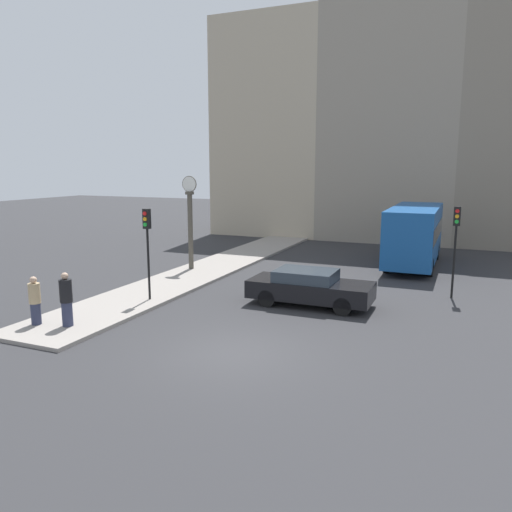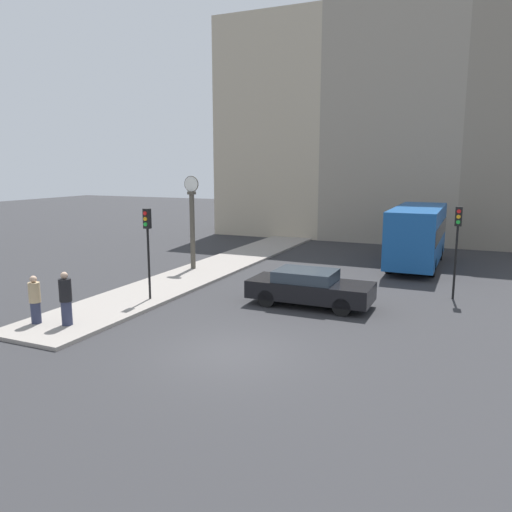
% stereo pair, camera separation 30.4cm
% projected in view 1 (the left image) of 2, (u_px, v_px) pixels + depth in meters
% --- Properties ---
extents(ground_plane, '(120.00, 120.00, 0.00)m').
position_uv_depth(ground_plane, '(233.00, 353.00, 14.26)').
color(ground_plane, '#2D2D30').
extents(sidewalk_corner, '(3.05, 25.57, 0.13)m').
position_uv_depth(sidewalk_corner, '(217.00, 266.00, 26.37)').
color(sidewalk_corner, gray).
rests_on(sidewalk_corner, ground_plane).
extents(building_row, '(25.11, 5.00, 16.40)m').
position_uv_depth(building_row, '(384.00, 125.00, 35.11)').
color(building_row, '#B7A88E').
rests_on(building_row, ground_plane).
extents(sedan_car, '(4.67, 1.89, 1.37)m').
position_uv_depth(sedan_car, '(309.00, 287.00, 18.99)').
color(sedan_car, black).
rests_on(sedan_car, ground_plane).
extents(bus_distant, '(2.36, 7.69, 3.15)m').
position_uv_depth(bus_distant, '(414.00, 233.00, 26.42)').
color(bus_distant, '#195199').
rests_on(bus_distant, ground_plane).
extents(traffic_light_near, '(0.26, 0.24, 3.54)m').
position_uv_depth(traffic_light_near, '(147.00, 235.00, 19.06)').
color(traffic_light_near, black).
rests_on(traffic_light_near, sidewalk_corner).
extents(traffic_light_far, '(0.26, 0.24, 3.70)m').
position_uv_depth(traffic_light_far, '(456.00, 233.00, 19.71)').
color(traffic_light_far, black).
rests_on(traffic_light_far, ground_plane).
extents(street_clock, '(0.79, 0.32, 4.66)m').
position_uv_depth(street_clock, '(190.00, 221.00, 24.92)').
color(street_clock, '#4C473D').
rests_on(street_clock, sidewalk_corner).
extents(pedestrian_tan_coat, '(0.37, 0.37, 1.61)m').
position_uv_depth(pedestrian_tan_coat, '(35.00, 301.00, 16.27)').
color(pedestrian_tan_coat, '#2D334C').
rests_on(pedestrian_tan_coat, sidewalk_corner).
extents(pedestrian_black_jacket, '(0.40, 0.40, 1.77)m').
position_uv_depth(pedestrian_black_jacket, '(66.00, 300.00, 16.09)').
color(pedestrian_black_jacket, '#2D334C').
rests_on(pedestrian_black_jacket, sidewalk_corner).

